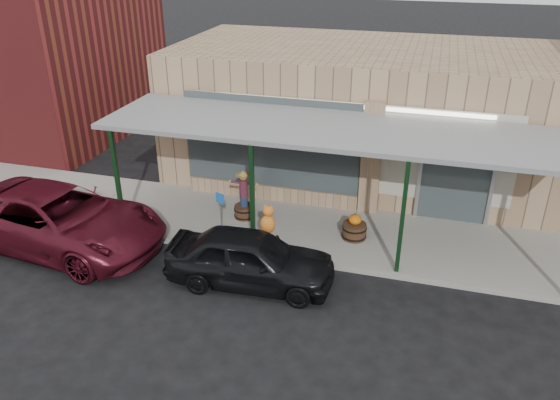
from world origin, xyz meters
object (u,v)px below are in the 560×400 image
(barrel_pumpkin, at_px, (354,229))
(handicap_sign, at_px, (221,210))
(car_maroon, at_px, (59,219))
(parked_sedan, at_px, (251,258))
(barrel_scarecrow, at_px, (244,202))

(barrel_pumpkin, relative_size, handicap_sign, 0.61)
(handicap_sign, bearing_deg, car_maroon, -142.31)
(handicap_sign, xyz_separation_m, parked_sedan, (1.29, -1.44, -0.34))
(barrel_scarecrow, relative_size, handicap_sign, 1.07)
(car_maroon, bearing_deg, handicap_sign, -67.15)
(parked_sedan, xyz_separation_m, car_maroon, (-5.29, 0.23, 0.12))
(handicap_sign, relative_size, car_maroon, 0.24)
(barrel_scarecrow, xyz_separation_m, handicap_sign, (-0.16, -1.32, 0.38))
(barrel_scarecrow, xyz_separation_m, car_maroon, (-4.16, -2.52, 0.15))
(barrel_scarecrow, distance_m, handicap_sign, 1.38)
(barrel_scarecrow, distance_m, car_maroon, 4.87)
(barrel_scarecrow, bearing_deg, handicap_sign, -117.05)
(handicap_sign, distance_m, car_maroon, 4.19)
(car_maroon, bearing_deg, barrel_pumpkin, -67.05)
(barrel_pumpkin, height_order, car_maroon, car_maroon)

